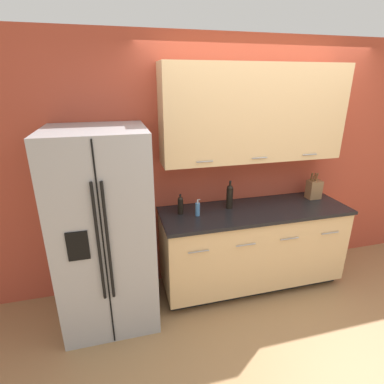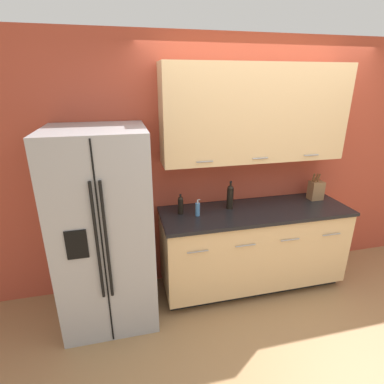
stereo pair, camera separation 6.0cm
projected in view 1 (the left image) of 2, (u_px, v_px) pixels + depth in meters
ground_plane at (300, 334)px, 2.73m from camera, size 14.00×14.00×0.00m
wall_back at (254, 150)px, 3.20m from camera, size 10.00×0.39×2.60m
counter_unit at (252, 247)px, 3.27m from camera, size 1.97×0.64×0.92m
refrigerator at (105, 230)px, 2.68m from camera, size 0.82×0.81×1.82m
knife_block at (314, 189)px, 3.36m from camera, size 0.15×0.11×0.30m
wine_bottle at (230, 196)px, 3.08m from camera, size 0.07×0.07×0.30m
soap_dispenser at (198, 209)px, 2.93m from camera, size 0.05×0.05×0.17m
oil_bottle at (180, 205)px, 2.96m from camera, size 0.06×0.06×0.21m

